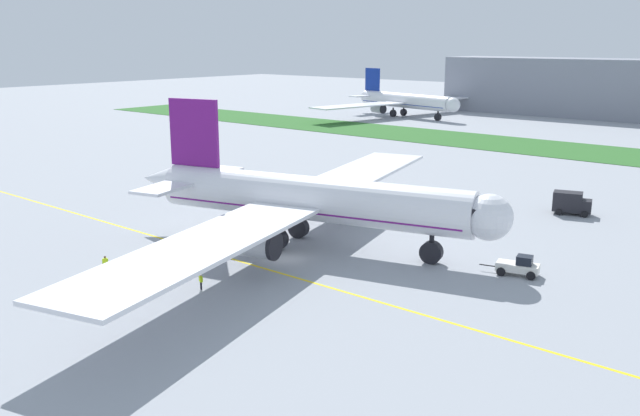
# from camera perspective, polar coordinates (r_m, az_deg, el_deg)

# --- Properties ---
(ground_plane) EXTENTS (600.00, 600.00, 0.00)m
(ground_plane) POSITION_cam_1_polar(r_m,az_deg,el_deg) (76.16, -2.78, -4.30)
(ground_plane) COLOR #9399A0
(ground_plane) RESTS_ON ground
(apron_taxi_line) EXTENTS (280.00, 0.36, 0.01)m
(apron_taxi_line) POSITION_cam_1_polar(r_m,az_deg,el_deg) (73.53, -4.82, -5.00)
(apron_taxi_line) COLOR yellow
(apron_taxi_line) RESTS_ON ground
(grass_median_strip) EXTENTS (320.00, 24.00, 0.10)m
(grass_median_strip) POSITION_cam_1_polar(r_m,az_deg,el_deg) (159.29, 21.51, 4.35)
(grass_median_strip) COLOR #2D6628
(grass_median_strip) RESTS_ON ground
(airliner_foreground) EXTENTS (46.33, 73.61, 16.72)m
(airliner_foreground) POSITION_cam_1_polar(r_m,az_deg,el_deg) (79.49, -1.15, 0.74)
(airliner_foreground) COLOR white
(airliner_foreground) RESTS_ON ground
(pushback_tug) EXTENTS (6.14, 3.20, 2.15)m
(pushback_tug) POSITION_cam_1_polar(r_m,az_deg,el_deg) (73.70, 16.27, -4.68)
(pushback_tug) COLOR white
(pushback_tug) RESTS_ON ground
(ground_crew_wingwalker_port) EXTENTS (0.46, 0.53, 1.74)m
(ground_crew_wingwalker_port) POSITION_cam_1_polar(r_m,az_deg,el_deg) (75.19, -17.48, -4.34)
(ground_crew_wingwalker_port) COLOR black
(ground_crew_wingwalker_port) RESTS_ON ground
(ground_crew_marshaller_front) EXTENTS (0.54, 0.33, 1.59)m
(ground_crew_marshaller_front) POSITION_cam_1_polar(r_m,az_deg,el_deg) (67.86, -9.91, -5.94)
(ground_crew_marshaller_front) COLOR black
(ground_crew_marshaller_front) RESTS_ON ground
(service_truck_fuel_bowser) EXTENTS (5.54, 3.77, 3.14)m
(service_truck_fuel_bowser) POSITION_cam_1_polar(r_m,az_deg,el_deg) (101.30, 20.22, 0.42)
(service_truck_fuel_bowser) COLOR black
(service_truck_fuel_bowser) RESTS_ON ground
(parked_airliner_far_left) EXTENTS (43.36, 69.17, 14.68)m
(parked_airliner_far_left) POSITION_cam_1_polar(r_m,az_deg,el_deg) (219.47, 7.00, 8.87)
(parked_airliner_far_left) COLOR white
(parked_airliner_far_left) RESTS_ON ground
(terminal_building) EXTENTS (113.05, 20.00, 18.00)m
(terminal_building) POSITION_cam_1_polar(r_m,az_deg,el_deg) (230.68, 24.05, 9.03)
(terminal_building) COLOR gray
(terminal_building) RESTS_ON ground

